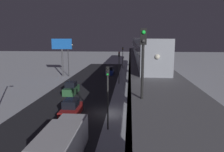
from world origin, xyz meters
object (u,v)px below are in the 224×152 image
Objects in this scene: sedan_red at (71,109)px; traffic_light_near at (108,89)px; box_truck at (62,146)px; subway_train at (139,45)px; traffic_light_far at (123,54)px; commercial_billboard at (62,48)px; sedan_blue at (110,71)px; sedan_green at (71,89)px; traffic_light_mid at (119,63)px; rail_signal at (143,52)px.

traffic_light_near reaches higher than sedan_red.
subway_train is at bearing -99.78° from box_truck.
traffic_light_far is 20.44m from commercial_billboard.
sedan_green is at bearing -103.12° from sedan_blue.
sedan_green is 11.76m from traffic_light_mid.
commercial_billboard reaches higher than traffic_light_far.
rail_signal is 15.87m from sedan_red.
traffic_light_far is (2.83, -52.72, -4.15)m from rail_signal.
sedan_green is (2.80, -10.35, 0.00)m from sedan_red.
commercial_billboard is at bearing -160.06° from sedan_blue.
box_truck is at bearing -78.34° from sedan_red.
rail_signal is 52.96m from traffic_light_far.
subway_train reaches higher than traffic_light_near.
subway_train is 35.91m from traffic_light_near.
traffic_light_near and traffic_light_mid have the same top height.
subway_train is 10.01× the size of box_truck.
box_truck is 1.16× the size of traffic_light_near.
box_truck reaches higher than sedan_green.
sedan_red is at bearing -78.34° from box_truck.
sedan_green is at bearing -76.53° from box_truck.
sedan_blue is at bearing -160.06° from commercial_billboard.
traffic_light_far is (-7.50, -30.62, 3.40)m from sedan_green.
rail_signal is at bearing 108.89° from traffic_light_near.
traffic_light_far is (-2.70, -50.66, 2.85)m from box_truck.
traffic_light_near is at bearing 115.00° from commercial_billboard.
sedan_blue is at bearing -85.06° from traffic_light_near.
sedan_green is at bearing 76.24° from traffic_light_far.
commercial_billboard reaches higher than traffic_light_mid.
commercial_billboard is at bearing -66.29° from rail_signal.
sedan_blue is 12.19m from traffic_light_mid.
sedan_blue is at bearing 75.09° from traffic_light_far.
traffic_light_far reaches higher than sedan_red.
rail_signal is 0.90× the size of sedan_blue.
rail_signal reaches higher than traffic_light_mid.
traffic_light_near is (-4.70, 3.48, 3.40)m from sedan_red.
subway_train is at bearing -92.17° from rail_signal.
subway_train reaches higher than commercial_billboard.
sedan_green is (10.33, -22.10, -7.55)m from rail_signal.
subway_train is at bearing 73.99° from sedan_red.
sedan_green is 16.09m from traffic_light_near.
box_truck is at bearing 86.95° from traffic_light_far.
sedan_blue is (7.39, 1.93, -6.61)m from subway_train.
box_truck is 7.35m from traffic_light_near.
box_truck is 1.16× the size of traffic_light_far.
traffic_light_near is at bearing 82.79° from subway_train.
rail_signal is at bearing 113.71° from commercial_billboard.
subway_train reaches higher than traffic_light_mid.
traffic_light_near is at bearing -36.49° from sedan_red.
box_truck is (7.19, 41.70, -6.05)m from subway_train.
box_truck is (-2.00, 9.69, 0.55)m from sedan_red.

